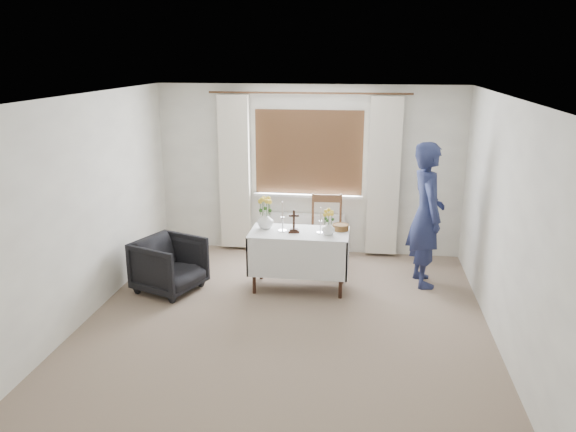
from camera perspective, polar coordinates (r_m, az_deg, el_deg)
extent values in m
plane|color=gray|center=(6.39, -0.33, -10.92)|extent=(5.00, 5.00, 0.00)
cube|color=white|center=(7.17, 1.15, -4.52)|extent=(1.24, 0.64, 0.76)
imported|color=black|center=(7.27, -11.96, -4.89)|extent=(0.97, 0.96, 0.68)
imported|color=navy|center=(7.37, 13.88, 0.12)|extent=(0.57, 0.75, 1.87)
cube|color=white|center=(8.51, 2.00, -1.74)|extent=(1.10, 0.10, 0.60)
imported|color=white|center=(7.16, -2.31, -0.44)|extent=(0.26, 0.26, 0.21)
imported|color=white|center=(6.93, 4.12, -1.23)|extent=(0.20, 0.20, 0.17)
cylinder|color=brown|center=(7.13, 5.36, -1.13)|extent=(0.23, 0.23, 0.08)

